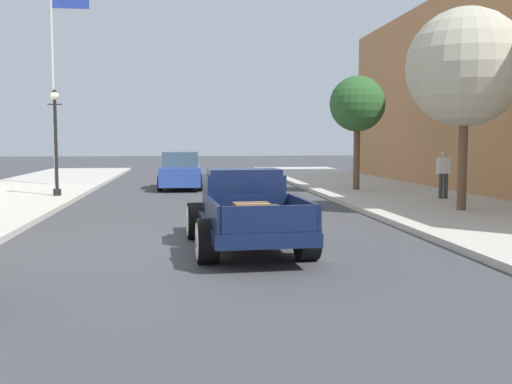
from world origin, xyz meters
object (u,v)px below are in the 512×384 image
(hotrod_truck_navy, at_px, (244,210))
(car_background_blue, at_px, (181,172))
(flagpole, at_px, (58,59))
(street_tree_second, at_px, (357,105))
(pedestrian_sidewalk_right, at_px, (444,171))
(street_tree_nearest, at_px, (465,68))
(street_lamp_far, at_px, (56,134))

(hotrod_truck_navy, bearing_deg, car_background_blue, 95.21)
(flagpole, distance_m, street_tree_second, 13.45)
(car_background_blue, bearing_deg, street_tree_second, -22.31)
(pedestrian_sidewalk_right, height_order, street_tree_nearest, street_tree_nearest)
(pedestrian_sidewalk_right, distance_m, street_lamp_far, 13.81)
(street_tree_nearest, bearing_deg, hotrod_truck_navy, -147.17)
(flagpole, bearing_deg, street_lamp_far, -80.30)
(street_lamp_far, bearing_deg, car_background_blue, 43.85)
(street_tree_second, bearing_deg, flagpole, 160.95)
(street_tree_nearest, xyz_separation_m, street_tree_second, (-0.95, 7.40, -0.62))
(hotrod_truck_navy, xyz_separation_m, flagpole, (-6.75, 16.09, 5.02))
(street_tree_nearest, bearing_deg, street_lamp_far, 154.18)
(car_background_blue, bearing_deg, flagpole, 165.46)
(flagpole, bearing_deg, pedestrian_sidewalk_right, -30.17)
(hotrod_truck_navy, relative_size, street_lamp_far, 1.30)
(hotrod_truck_navy, height_order, pedestrian_sidewalk_right, pedestrian_sidewalk_right)
(flagpole, bearing_deg, street_tree_nearest, -40.99)
(pedestrian_sidewalk_right, bearing_deg, street_tree_nearest, -105.85)
(car_background_blue, bearing_deg, hotrod_truck_navy, -84.79)
(street_lamp_far, bearing_deg, street_tree_second, 6.59)
(hotrod_truck_navy, distance_m, flagpole, 18.15)
(hotrod_truck_navy, relative_size, street_tree_nearest, 0.87)
(street_lamp_far, xyz_separation_m, flagpole, (-0.97, 5.67, 3.39))
(hotrod_truck_navy, distance_m, street_tree_nearest, 8.74)
(hotrod_truck_navy, bearing_deg, street_tree_second, 63.74)
(car_background_blue, bearing_deg, pedestrian_sidewalk_right, -37.75)
(flagpole, xyz_separation_m, street_tree_nearest, (13.50, -11.73, -1.56))
(street_tree_second, bearing_deg, hotrod_truck_navy, -116.26)
(car_background_blue, xyz_separation_m, street_tree_second, (7.14, -2.93, 2.82))
(car_background_blue, relative_size, street_tree_second, 0.94)
(hotrod_truck_navy, bearing_deg, flagpole, 112.76)
(hotrod_truck_navy, bearing_deg, pedestrian_sidewalk_right, 44.97)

